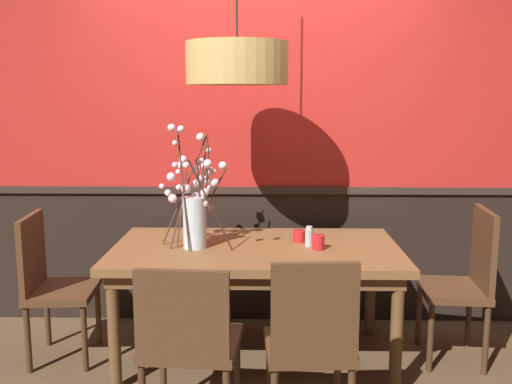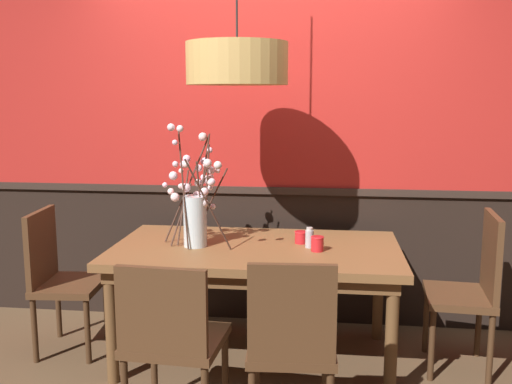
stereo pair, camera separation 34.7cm
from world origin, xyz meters
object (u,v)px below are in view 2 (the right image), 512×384
dining_table (256,259)px  candle_holder_nearer_edge (301,237)px  chair_head_west_end (58,273)px  chair_head_east_end (472,284)px  condiment_bottle (309,238)px  pendant_lamp (237,64)px  chair_near_side_right (291,342)px  chair_near_side_left (171,336)px  chair_far_side_right (300,242)px  vase_with_blossoms (195,208)px  candle_holder_nearer_center (317,244)px

dining_table → candle_holder_nearer_edge: candle_holder_nearer_edge is taller
chair_head_west_end → chair_head_east_end: bearing=0.7°
condiment_bottle → pendant_lamp: size_ratio=0.11×
dining_table → chair_near_side_right: chair_near_side_right is taller
candle_holder_nearer_edge → pendant_lamp: size_ratio=0.07×
chair_head_west_end → chair_near_side_left: bearing=-41.3°
chair_far_side_right → vase_with_blossoms: vase_with_blossoms is taller
chair_head_west_end → candle_holder_nearer_center: (1.66, -0.05, 0.26)m
chair_head_east_end → chair_near_side_right: 1.38m
chair_near_side_left → candle_holder_nearer_edge: 1.18m
chair_head_west_end → candle_holder_nearer_edge: bearing=4.6°
candle_holder_nearer_center → condiment_bottle: 0.09m
pendant_lamp → candle_holder_nearer_edge: bearing=17.0°
chair_far_side_right → chair_near_side_right: size_ratio=1.01×
condiment_bottle → pendant_lamp: (-0.44, -0.02, 1.04)m
chair_near_side_left → vase_with_blossoms: vase_with_blossoms is taller
chair_head_west_end → chair_head_east_end: 2.59m
vase_with_blossoms → candle_holder_nearer_center: vase_with_blossoms is taller
candle_holder_nearer_center → candle_holder_nearer_edge: bearing=120.5°
chair_near_side_left → candle_holder_nearer_center: chair_near_side_left is taller
chair_near_side_left → condiment_bottle: size_ratio=7.11×
condiment_bottle → candle_holder_nearer_edge: bearing=118.9°
dining_table → vase_with_blossoms: vase_with_blossoms is taller
vase_with_blossoms → candle_holder_nearer_edge: size_ratio=9.13×
vase_with_blossoms → condiment_bottle: 0.72m
chair_head_east_end → candle_holder_nearer_center: chair_head_east_end is taller
chair_near_side_left → dining_table: bearing=71.0°
chair_far_side_right → candle_holder_nearer_center: bearing=-81.8°
candle_holder_nearer_center → candle_holder_nearer_edge: size_ratio=1.08×
dining_table → chair_head_east_end: (1.30, 0.02, -0.11)m
dining_table → chair_near_side_right: size_ratio=1.89×
chair_near_side_left → pendant_lamp: bearing=77.6°
candle_holder_nearer_edge → dining_table: bearing=-158.4°
candle_holder_nearer_center → pendant_lamp: 1.17m
vase_with_blossoms → pendant_lamp: pendant_lamp is taller
chair_near_side_right → condiment_bottle: size_ratio=7.43×
chair_head_east_end → candle_holder_nearer_center: size_ratio=10.83×
dining_table → vase_with_blossoms: (-0.37, -0.03, 0.32)m
candle_holder_nearer_center → pendant_lamp: (-0.49, 0.06, 1.06)m
dining_table → vase_with_blossoms: 0.49m
chair_head_east_end → pendant_lamp: pendant_lamp is taller
chair_near_side_right → candle_holder_nearer_center: 0.88m
chair_head_west_end → pendant_lamp: 1.77m
chair_head_east_end → candle_holder_nearer_edge: 1.06m
chair_far_side_right → chair_near_side_left: 1.89m
chair_far_side_right → condiment_bottle: 0.96m
condiment_bottle → pendant_lamp: pendant_lamp is taller
candle_holder_nearer_edge → candle_holder_nearer_center: bearing=-59.5°
vase_with_blossoms → pendant_lamp: (0.26, 0.02, 0.87)m
chair_near_side_left → candle_holder_nearer_edge: size_ratio=10.76×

